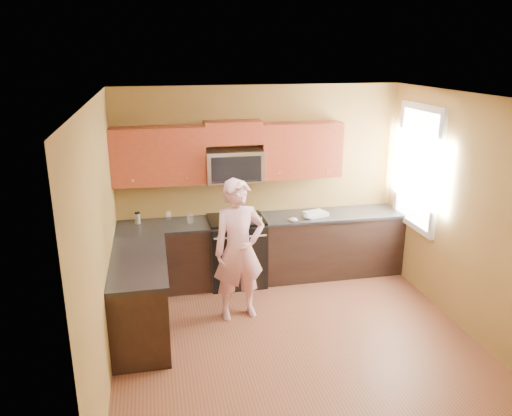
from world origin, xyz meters
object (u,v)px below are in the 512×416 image
object	(u,v)px
stove	(236,250)
travel_mug	(138,224)
woman	(239,250)
frying_pan	(246,221)
butter_tub	(258,221)
microwave	(234,180)

from	to	relation	value
stove	travel_mug	size ratio (longest dim) A/B	5.97
stove	woman	bearing A→B (deg)	-97.55
travel_mug	frying_pan	bearing A→B (deg)	-10.28
woman	travel_mug	bearing A→B (deg)	130.68
frying_pan	woman	bearing A→B (deg)	-84.75
stove	woman	distance (m)	1.01
stove	woman	world-z (taller)	woman
woman	butter_tub	xyz separation A→B (m)	(0.40, 0.82, 0.05)
butter_tub	woman	bearing A→B (deg)	-116.01
travel_mug	microwave	bearing A→B (deg)	-0.46
frying_pan	butter_tub	world-z (taller)	frying_pan
frying_pan	travel_mug	xyz separation A→B (m)	(-1.42, 0.26, -0.03)
frying_pan	travel_mug	distance (m)	1.44
stove	travel_mug	bearing A→B (deg)	174.09
woman	travel_mug	size ratio (longest dim) A/B	10.89
travel_mug	stove	bearing A→B (deg)	-5.91
butter_tub	travel_mug	xyz separation A→B (m)	(-1.59, 0.24, 0.00)
stove	frying_pan	xyz separation A→B (m)	(0.11, -0.12, 0.47)
stove	travel_mug	xyz separation A→B (m)	(-1.31, 0.14, 0.45)
microwave	travel_mug	distance (m)	1.41
microwave	woman	distance (m)	1.21
stove	frying_pan	distance (m)	0.50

